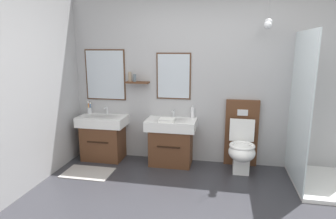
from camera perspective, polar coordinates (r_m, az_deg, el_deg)
wall_back at (r=4.32m, az=7.98°, el=6.15°), size 4.45×0.49×2.58m
bath_mat at (r=4.29m, az=-15.74°, el=-12.08°), size 0.68×0.44×0.01m
vanity_sink_left at (r=4.65m, az=-12.80°, el=-5.22°), size 0.74×0.46×0.70m
tap_on_left_sink at (r=4.70m, az=-12.22°, el=-0.01°), size 0.03×0.13×0.11m
vanity_sink_right at (r=4.34m, az=0.64°, el=-6.20°), size 0.74×0.46×0.70m
tap_on_right_sink at (r=4.38m, az=1.05°, el=-0.61°), size 0.03×0.13×0.11m
toilet at (r=4.27m, az=14.48°, el=-6.82°), size 0.48×0.62×1.00m
toothbrush_cup at (r=4.81m, az=-15.45°, el=-0.07°), size 0.07×0.07×0.20m
soap_dispenser at (r=4.34m, az=4.94°, el=-0.60°), size 0.06×0.06×0.20m
folded_hand_towel at (r=4.12m, az=-0.22°, el=-2.13°), size 0.22×0.16×0.04m
shower_tray at (r=4.15m, az=28.31°, el=-8.23°), size 1.01×1.03×1.95m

